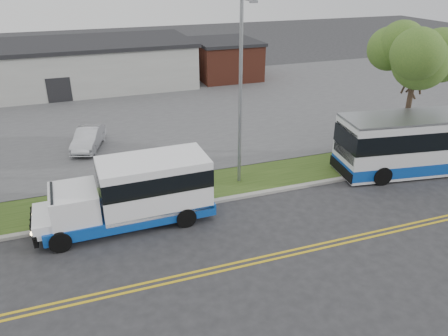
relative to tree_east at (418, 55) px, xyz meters
name	(u,v)px	position (x,y,z in m)	size (l,w,h in m)	color
ground	(202,217)	(-14.00, -3.00, -6.20)	(140.00, 140.00, 0.00)	#28282B
lane_line_north	(230,264)	(-14.00, -6.85, -6.20)	(70.00, 0.12, 0.01)	gold
lane_line_south	(232,269)	(-14.00, -7.15, -6.20)	(70.00, 0.12, 0.01)	gold
curb	(195,205)	(-14.00, -1.90, -6.13)	(80.00, 0.30, 0.15)	#9E9B93
verge	(186,189)	(-14.00, -0.10, -6.15)	(80.00, 3.30, 0.10)	#2E4717
parking_lot	(140,112)	(-14.00, 14.00, -6.15)	(80.00, 25.00, 0.10)	#4C4C4F
commercial_building	(57,66)	(-20.00, 24.00, -4.02)	(25.40, 10.40, 4.35)	#9E9E99
brick_wing	(225,59)	(-3.50, 23.00, -4.24)	(6.30, 7.30, 3.90)	brown
tree_east	(418,55)	(0.00, 0.00, 0.00)	(5.20, 5.20, 8.33)	#382C1F
streetlight_near	(241,90)	(-11.00, -0.27, -0.97)	(0.35, 1.53, 9.50)	gray
shuttle_bus	(138,190)	(-16.82, -2.39, -4.58)	(8.01, 2.82, 3.05)	#0E40A0
transit_bus	(441,141)	(0.59, -2.40, -4.50)	(12.39, 4.49, 3.36)	silver
parked_car_a	(88,138)	(-18.43, 7.44, -5.45)	(1.40, 4.00, 1.32)	#BABBC2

